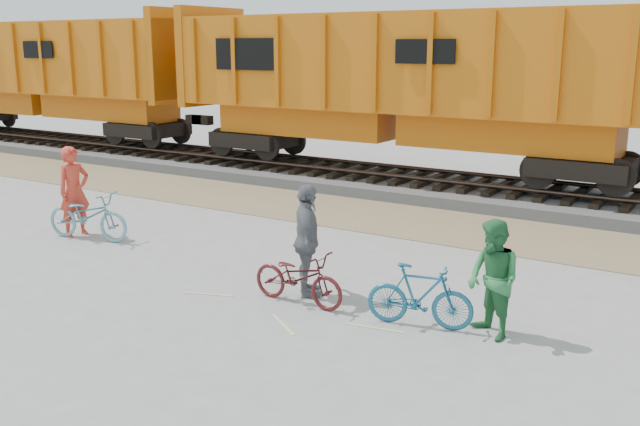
% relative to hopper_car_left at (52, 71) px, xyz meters
% --- Properties ---
extents(ground, '(120.00, 120.00, 0.00)m').
position_rel_hopper_car_left_xyz_m(ground, '(17.37, -9.00, -3.01)').
color(ground, '#9E9E99').
rests_on(ground, ground).
extents(gravel_strip, '(120.00, 3.00, 0.02)m').
position_rel_hopper_car_left_xyz_m(gravel_strip, '(17.37, -3.50, -3.00)').
color(gravel_strip, '#987D5E').
rests_on(gravel_strip, ground).
extents(ballast_bed, '(120.00, 4.00, 0.30)m').
position_rel_hopper_car_left_xyz_m(ballast_bed, '(17.37, 0.00, -2.86)').
color(ballast_bed, slate).
rests_on(ballast_bed, ground).
extents(track, '(120.00, 2.60, 0.24)m').
position_rel_hopper_car_left_xyz_m(track, '(17.37, 0.00, -2.53)').
color(track, black).
rests_on(track, ballast_bed).
extents(hopper_car_left, '(14.00, 3.13, 4.65)m').
position_rel_hopper_car_left_xyz_m(hopper_car_left, '(0.00, 0.00, 0.00)').
color(hopper_car_left, black).
rests_on(hopper_car_left, track).
extents(hopper_car_center, '(14.00, 3.13, 4.65)m').
position_rel_hopper_car_left_xyz_m(hopper_car_center, '(15.00, 0.00, 0.00)').
color(hopper_car_center, black).
rests_on(hopper_car_center, track).
extents(bicycle_blue, '(2.04, 1.06, 1.02)m').
position_rel_hopper_car_left_xyz_m(bicycle_blue, '(11.99, -8.54, -2.49)').
color(bicycle_blue, '#69A3B7').
rests_on(bicycle_blue, ground).
extents(bicycle_teal, '(1.61, 0.77, 0.93)m').
position_rel_hopper_car_left_xyz_m(bicycle_teal, '(19.88, -9.19, -2.54)').
color(bicycle_teal, '#1A5A7B').
rests_on(bicycle_teal, ground).
extents(bicycle_maroon, '(1.67, 0.62, 0.87)m').
position_rel_hopper_car_left_xyz_m(bicycle_maroon, '(17.87, -9.35, -2.57)').
color(bicycle_maroon, '#4F1518').
rests_on(bicycle_maroon, ground).
extents(person_solo, '(0.57, 0.77, 1.92)m').
position_rel_hopper_car_left_xyz_m(person_solo, '(11.49, -8.44, -2.04)').
color(person_solo, red).
rests_on(person_solo, ground).
extents(person_man, '(1.03, 0.99, 1.68)m').
position_rel_hopper_car_left_xyz_m(person_man, '(20.88, -8.99, -2.17)').
color(person_man, '#2C753F').
rests_on(person_man, ground).
extents(person_woman, '(1.00, 1.14, 1.85)m').
position_rel_hopper_car_left_xyz_m(person_woman, '(17.77, -8.95, -2.08)').
color(person_woman, slate).
rests_on(person_woman, ground).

